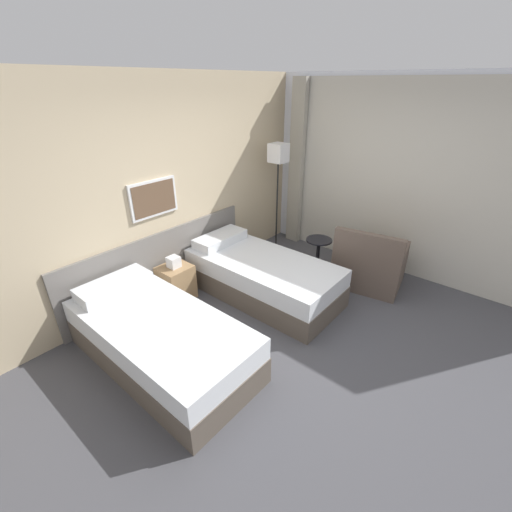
{
  "coord_description": "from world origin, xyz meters",
  "views": [
    {
      "loc": [
        -2.59,
        -1.51,
        2.58
      ],
      "look_at": [
        0.25,
        0.87,
        0.67
      ],
      "focal_mm": 24.0,
      "sensor_mm": 36.0,
      "label": 1
    }
  ],
  "objects_px": {
    "nightstand": "(176,282)",
    "side_table": "(318,252)",
    "bed_near_door": "(160,338)",
    "floor_lamp": "(278,162)",
    "armchair": "(369,266)",
    "bed_near_window": "(262,276)"
  },
  "relations": [
    {
      "from": "bed_near_door",
      "to": "armchair",
      "type": "height_order",
      "value": "armchair"
    },
    {
      "from": "bed_near_door",
      "to": "armchair",
      "type": "xyz_separation_m",
      "value": [
        2.78,
        -0.98,
        0.01
      ]
    },
    {
      "from": "bed_near_door",
      "to": "floor_lamp",
      "type": "relative_size",
      "value": 1.15
    },
    {
      "from": "nightstand",
      "to": "side_table",
      "type": "distance_m",
      "value": 2.0
    },
    {
      "from": "bed_near_window",
      "to": "floor_lamp",
      "type": "distance_m",
      "value": 1.8
    },
    {
      "from": "bed_near_window",
      "to": "armchair",
      "type": "relative_size",
      "value": 2.04
    },
    {
      "from": "nightstand",
      "to": "side_table",
      "type": "relative_size",
      "value": 1.01
    },
    {
      "from": "side_table",
      "to": "armchair",
      "type": "xyz_separation_m",
      "value": [
        0.31,
        -0.64,
        -0.13
      ]
    },
    {
      "from": "bed_near_window",
      "to": "nightstand",
      "type": "height_order",
      "value": "bed_near_window"
    },
    {
      "from": "nightstand",
      "to": "side_table",
      "type": "height_order",
      "value": "nightstand"
    },
    {
      "from": "floor_lamp",
      "to": "side_table",
      "type": "xyz_separation_m",
      "value": [
        -0.32,
        -0.98,
        -1.08
      ]
    },
    {
      "from": "nightstand",
      "to": "floor_lamp",
      "type": "xyz_separation_m",
      "value": [
        1.98,
        -0.13,
        1.24
      ]
    },
    {
      "from": "bed_near_door",
      "to": "nightstand",
      "type": "relative_size",
      "value": 3.31
    },
    {
      "from": "floor_lamp",
      "to": "side_table",
      "type": "distance_m",
      "value": 1.49
    },
    {
      "from": "bed_near_door",
      "to": "nightstand",
      "type": "bearing_deg",
      "value": 43.77
    },
    {
      "from": "nightstand",
      "to": "side_table",
      "type": "bearing_deg",
      "value": -34.04
    },
    {
      "from": "side_table",
      "to": "armchair",
      "type": "distance_m",
      "value": 0.72
    },
    {
      "from": "bed_near_window",
      "to": "nightstand",
      "type": "relative_size",
      "value": 3.31
    },
    {
      "from": "floor_lamp",
      "to": "bed_near_door",
      "type": "bearing_deg",
      "value": -167.03
    },
    {
      "from": "bed_near_door",
      "to": "bed_near_window",
      "type": "distance_m",
      "value": 1.62
    },
    {
      "from": "bed_near_window",
      "to": "nightstand",
      "type": "distance_m",
      "value": 1.12
    },
    {
      "from": "bed_near_window",
      "to": "nightstand",
      "type": "xyz_separation_m",
      "value": [
        -0.81,
        0.78,
        -0.02
      ]
    }
  ]
}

